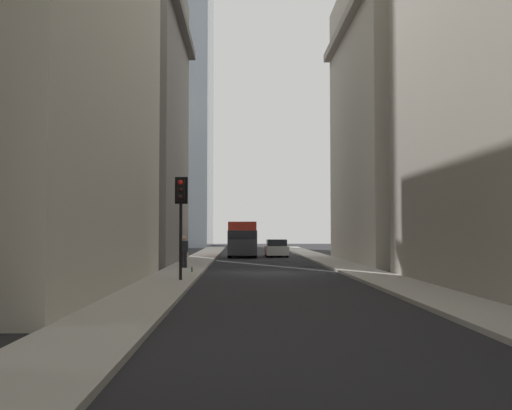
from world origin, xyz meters
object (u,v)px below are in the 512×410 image
(traffic_light_foreground, at_px, (181,204))
(pedestrian, at_px, (184,250))
(discarded_bottle, at_px, (192,270))
(delivery_truck, at_px, (242,239))
(sedan_white, at_px, (276,249))

(traffic_light_foreground, distance_m, pedestrian, 8.24)
(pedestrian, bearing_deg, discarded_bottle, -168.11)
(discarded_bottle, bearing_deg, pedestrian, 11.89)
(delivery_truck, relative_size, traffic_light_foreground, 1.55)
(delivery_truck, relative_size, sedan_white, 1.50)
(delivery_truck, bearing_deg, sedan_white, -82.23)
(sedan_white, relative_size, pedestrian, 2.53)
(sedan_white, height_order, discarded_bottle, sedan_white)
(sedan_white, relative_size, traffic_light_foreground, 1.03)
(traffic_light_foreground, relative_size, pedestrian, 2.46)
(sedan_white, distance_m, pedestrian, 17.72)
(traffic_light_foreground, bearing_deg, discarded_bottle, -1.08)
(traffic_light_foreground, bearing_deg, sedan_white, -12.32)
(delivery_truck, distance_m, sedan_white, 2.94)
(sedan_white, relative_size, discarded_bottle, 15.93)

